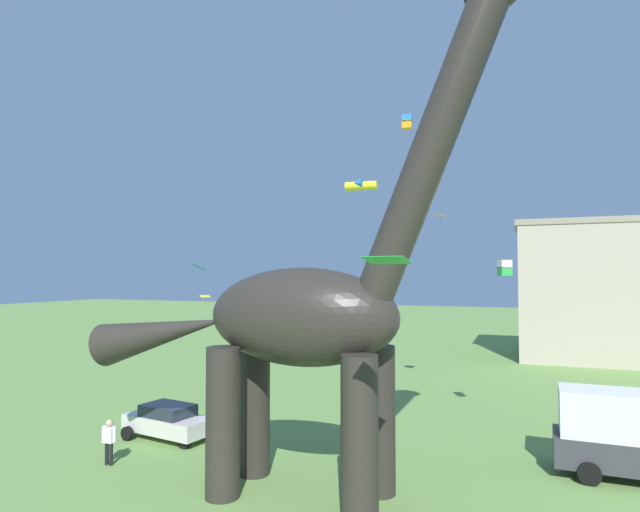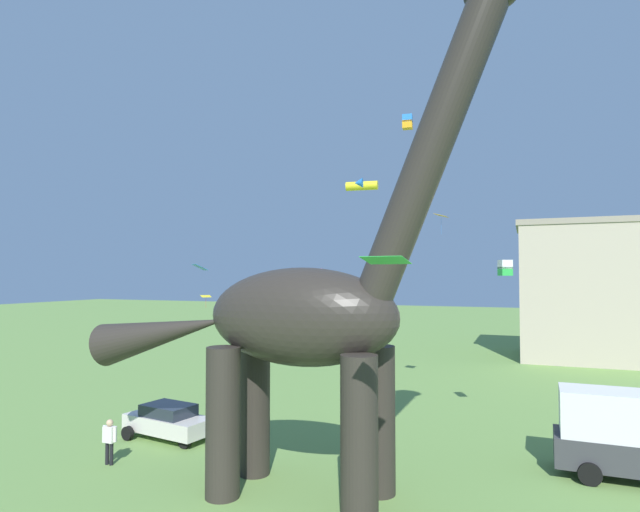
% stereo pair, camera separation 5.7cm
% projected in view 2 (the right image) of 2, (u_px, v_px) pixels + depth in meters
% --- Properties ---
extents(dinosaur_sculpture, '(16.02, 3.39, 16.75)m').
position_uv_depth(dinosaur_sculpture, '(299.00, 317.00, 18.05)').
color(dinosaur_sculpture, '#2D2823').
rests_on(dinosaur_sculpture, ground_plane).
extents(parked_sedan_left, '(4.43, 2.44, 1.55)m').
position_uv_depth(parked_sedan_left, '(168.00, 421.00, 24.05)').
color(parked_sedan_left, silver).
rests_on(parked_sedan_left, ground_plane).
extents(parked_box_truck, '(5.65, 2.38, 3.20)m').
position_uv_depth(parked_box_truck, '(634.00, 435.00, 19.08)').
color(parked_box_truck, '#38383D').
rests_on(parked_box_truck, ground_plane).
extents(person_vendor_side, '(0.66, 0.29, 1.77)m').
position_uv_depth(person_vendor_side, '(110.00, 437.00, 20.71)').
color(person_vendor_side, black).
rests_on(person_vendor_side, ground_plane).
extents(kite_drifting, '(0.52, 0.52, 0.68)m').
position_uv_depth(kite_drifting, '(407.00, 122.00, 25.95)').
color(kite_drifting, '#287AE5').
extents(kite_mid_left, '(0.70, 0.70, 0.74)m').
position_uv_depth(kite_mid_left, '(505.00, 268.00, 24.58)').
color(kite_mid_left, white).
extents(kite_near_high, '(1.18, 1.15, 0.32)m').
position_uv_depth(kite_near_high, '(200.00, 267.00, 27.48)').
color(kite_near_high, '#287AE5').
extents(kite_mid_right, '(0.81, 0.84, 0.85)m').
position_uv_depth(kite_mid_right, '(206.00, 296.00, 36.14)').
color(kite_mid_right, yellow).
extents(kite_apex, '(1.43, 1.02, 0.41)m').
position_uv_depth(kite_apex, '(316.00, 271.00, 39.39)').
color(kite_apex, pink).
extents(kite_far_right, '(2.35, 2.06, 0.67)m').
position_uv_depth(kite_far_right, '(361.00, 185.00, 37.42)').
color(kite_far_right, yellow).
extents(kite_near_low, '(1.08, 0.85, 0.17)m').
position_uv_depth(kite_near_low, '(386.00, 260.00, 11.91)').
color(kite_near_low, green).
extents(kite_high_left, '(0.77, 1.02, 1.23)m').
position_uv_depth(kite_high_left, '(441.00, 216.00, 31.17)').
color(kite_high_left, orange).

